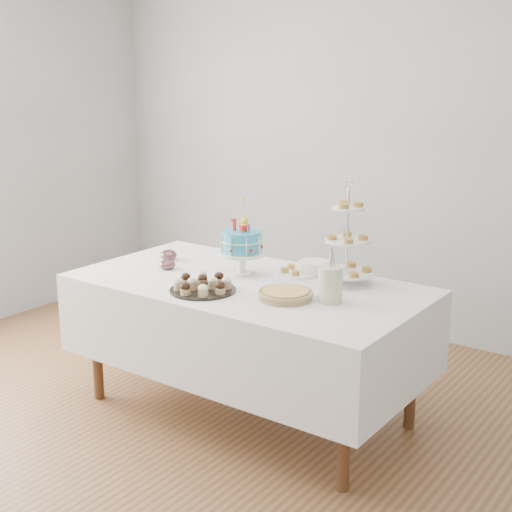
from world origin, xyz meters
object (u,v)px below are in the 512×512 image
Objects in this scene: tiered_stand at (347,241)px; cupcake_tray at (203,284)px; pie at (285,294)px; jam_bowl_a at (167,265)px; birthday_cake at (242,254)px; jam_bowl_b at (168,255)px; utensil_pitcher at (330,283)px; plate_stack at (314,267)px; table at (247,322)px; pastry_plate at (297,271)px.

cupcake_tray is at bearing -134.05° from tiered_stand.
jam_bowl_a is at bearing 175.67° from pie.
birthday_cake is at bearing 152.77° from pie.
tiered_stand is 1.15m from jam_bowl_b.
pie is 0.86m from jam_bowl_a.
birthday_cake reaches higher than jam_bowl_b.
utensil_pitcher is (0.65, -0.14, -0.02)m from birthday_cake.
tiered_stand is at bearing 74.28° from pie.
plate_stack is at bearing 29.91° from jam_bowl_a.
table is 18.48× the size of jam_bowl_b.
utensil_pitcher reaches higher than pastry_plate.
utensil_pitcher is at bearing -49.95° from plate_stack.
birthday_cake is 0.67m from utensil_pitcher.
cupcake_tray is 1.26× the size of utensil_pitcher.
jam_bowl_b is at bearing 175.44° from birthday_cake.
pastry_plate is at bearing 32.38° from birthday_cake.
jam_bowl_b is at bearing -163.38° from plate_stack.
pie reaches higher than table.
birthday_cake is at bearing 21.75° from jam_bowl_a.
utensil_pitcher is at bearing 24.01° from pie.
birthday_cake is (-0.12, 0.11, 0.34)m from table.
plate_stack reaches higher than table.
tiered_stand is (0.56, 0.18, 0.12)m from birthday_cake.
table is at bearing 71.02° from cupcake_tray.
cupcake_tray is 0.80m from tiered_stand.
pastry_plate is 0.83m from jam_bowl_b.
cupcake_tray is at bearing -161.30° from pie.
utensil_pitcher reaches higher than plate_stack.
plate_stack is 0.65× the size of utensil_pitcher.
tiered_stand is 0.33m from plate_stack.
table is at bearing -169.43° from utensil_pitcher.
jam_bowl_b is at bearing -166.39° from pastry_plate.
tiered_stand is at bearing 19.60° from jam_bowl_a.
birthday_cake is at bearing 94.00° from cupcake_tray.
birthday_cake is 0.51m from pie.
plate_stack is (-0.25, 0.07, -0.20)m from tiered_stand.
plate_stack is at bearing 163.35° from tiered_stand.
jam_bowl_b is (-0.87, -0.26, -0.01)m from plate_stack.
utensil_pitcher is at bearing -6.42° from jam_bowl_b.
cupcake_tray is 3.62× the size of jam_bowl_a.
birthday_cake is at bearing 0.42° from jam_bowl_b.
table is 3.40× the size of tiered_stand.
plate_stack is 1.88× the size of jam_bowl_a.
utensil_pitcher reaches higher than pie.
utensil_pitcher is (0.33, -0.40, 0.06)m from plate_stack.
pie is 2.73× the size of jam_bowl_b.
plate_stack is 0.85m from jam_bowl_a.
plate_stack is at bearing 104.83° from pie.
cupcake_tray is 0.61× the size of tiered_stand.
table is at bearing 159.75° from pie.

